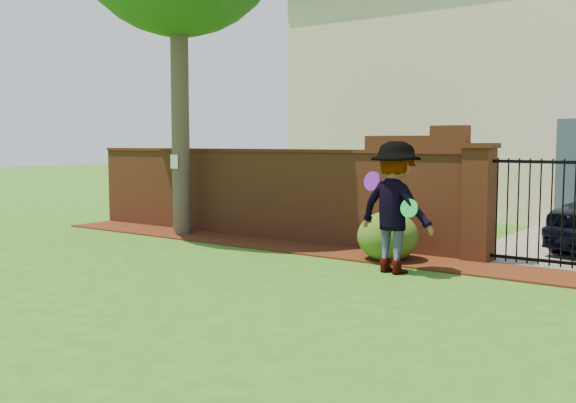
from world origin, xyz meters
The scene contains 11 objects.
ground centered at (0.00, 0.00, -0.01)m, with size 80.00×80.00×0.01m, color #295B16.
mulch_bed centered at (-0.95, 3.34, 0.01)m, with size 11.10×1.08×0.03m, color #341609.
brick_wall centered at (-2.01, 4.00, 0.93)m, with size 8.70×0.31×2.16m.
pillar_left centered at (2.40, 4.00, 0.96)m, with size 0.50×0.50×1.88m.
iron_gate centered at (3.50, 4.00, 0.85)m, with size 1.78×0.03×1.60m.
house centered at (1.00, 12.00, 3.16)m, with size 12.40×6.40×6.30m.
paper_notice centered at (-3.60, 3.21, 1.50)m, with size 0.20×0.01×0.28m, color white.
shrub_left centered at (1.24, 3.17, 0.40)m, with size 0.97×0.97×0.80m, color #264F17.
man centered at (1.74, 2.37, 0.95)m, with size 1.23×0.71×1.91m, color gray.
frisbee_purple centered at (1.37, 2.40, 1.32)m, with size 0.29×0.29×0.03m, color purple.
frisbee_green centered at (2.07, 2.19, 0.98)m, with size 0.26×0.26×0.02m, color #1BD04E.
Camera 1 is at (6.04, -6.09, 1.90)m, focal length 40.84 mm.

